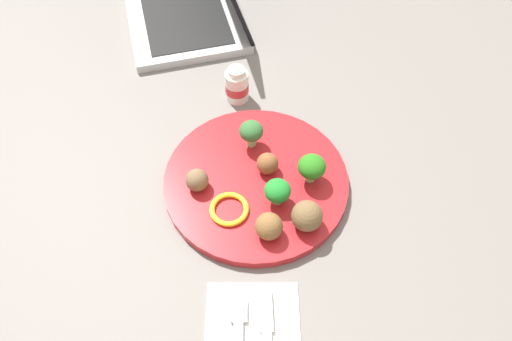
# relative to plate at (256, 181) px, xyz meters

# --- Properties ---
(ground_plane) EXTENTS (4.00, 4.00, 0.00)m
(ground_plane) POSITION_rel_plate_xyz_m (0.00, 0.00, -0.01)
(ground_plane) COLOR slate
(plate) EXTENTS (0.28, 0.28, 0.02)m
(plate) POSITION_rel_plate_xyz_m (0.00, 0.00, 0.00)
(plate) COLOR red
(plate) RESTS_ON ground_plane
(broccoli_floret_front_left) EXTENTS (0.04, 0.04, 0.05)m
(broccoli_floret_front_left) POSITION_rel_plate_xyz_m (0.07, 0.01, 0.04)
(broccoli_floret_front_left) COLOR #9ECD7C
(broccoli_floret_front_left) RESTS_ON plate
(broccoli_floret_mid_left) EXTENTS (0.04, 0.04, 0.04)m
(broccoli_floret_mid_left) POSITION_rel_plate_xyz_m (-0.04, -0.03, 0.03)
(broccoli_floret_mid_left) COLOR #A2C17B
(broccoli_floret_mid_left) RESTS_ON plate
(broccoli_floret_front_right) EXTENTS (0.04, 0.04, 0.05)m
(broccoli_floret_front_right) POSITION_rel_plate_xyz_m (-0.00, -0.08, 0.04)
(broccoli_floret_front_right) COLOR #8DC574
(broccoli_floret_front_right) RESTS_ON plate
(meatball_center) EXTENTS (0.04, 0.04, 0.04)m
(meatball_center) POSITION_rel_plate_xyz_m (-0.09, -0.02, 0.03)
(meatball_center) COLOR brown
(meatball_center) RESTS_ON plate
(meatball_back_left) EXTENTS (0.03, 0.03, 0.03)m
(meatball_back_left) POSITION_rel_plate_xyz_m (0.02, -0.02, 0.02)
(meatball_back_left) COLOR brown
(meatball_back_left) RESTS_ON plate
(meatball_back_right) EXTENTS (0.04, 0.04, 0.04)m
(meatball_back_right) POSITION_rel_plate_xyz_m (-0.08, -0.07, 0.03)
(meatball_back_right) COLOR brown
(meatball_back_right) RESTS_ON plate
(meatball_mid_left) EXTENTS (0.03, 0.03, 0.03)m
(meatball_mid_left) POSITION_rel_plate_xyz_m (-0.02, 0.09, 0.03)
(meatball_mid_left) COLOR brown
(meatball_mid_left) RESTS_ON plate
(pepper_ring_center) EXTENTS (0.06, 0.06, 0.01)m
(pepper_ring_center) POSITION_rel_plate_xyz_m (-0.06, 0.04, 0.01)
(pepper_ring_center) COLOR yellow
(pepper_ring_center) RESTS_ON plate
(fork) EXTENTS (0.12, 0.02, 0.01)m
(fork) POSITION_rel_plate_xyz_m (-0.24, 0.02, -0.00)
(fork) COLOR silver
(fork) RESTS_ON napkin
(knife) EXTENTS (0.15, 0.02, 0.01)m
(knife) POSITION_rel_plate_xyz_m (-0.24, -0.02, -0.00)
(knife) COLOR white
(knife) RESTS_ON napkin
(yogurt_bottle) EXTENTS (0.04, 0.04, 0.07)m
(yogurt_bottle) POSITION_rel_plate_xyz_m (0.18, 0.04, 0.02)
(yogurt_bottle) COLOR white
(yogurt_bottle) RESTS_ON ground_plane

